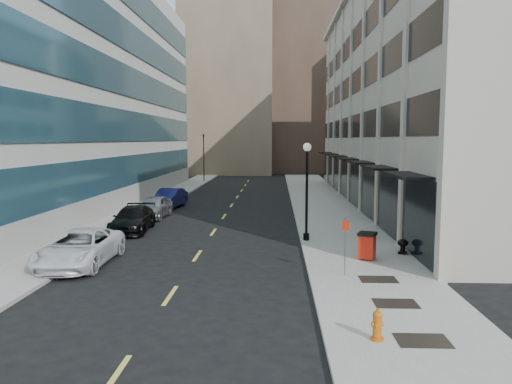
# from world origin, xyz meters

# --- Properties ---
(ground) EXTENTS (160.00, 160.00, 0.00)m
(ground) POSITION_xyz_m (0.00, 0.00, 0.00)
(ground) COLOR black
(ground) RESTS_ON ground
(sidewalk_right) EXTENTS (5.00, 80.00, 0.15)m
(sidewalk_right) POSITION_xyz_m (7.50, 20.00, 0.07)
(sidewalk_right) COLOR gray
(sidewalk_right) RESTS_ON ground
(sidewalk_left) EXTENTS (3.00, 80.00, 0.15)m
(sidewalk_left) POSITION_xyz_m (-6.50, 20.00, 0.07)
(sidewalk_left) COLOR gray
(sidewalk_left) RESTS_ON ground
(building_right) EXTENTS (15.30, 46.50, 18.25)m
(building_right) POSITION_xyz_m (16.94, 26.99, 8.99)
(building_right) COLOR #B1A696
(building_right) RESTS_ON ground
(building_left) EXTENTS (16.14, 46.00, 20.00)m
(building_left) POSITION_xyz_m (-15.95, 27.00, 9.99)
(building_left) COLOR silver
(building_left) RESTS_ON ground
(skyline_tan_near) EXTENTS (14.00, 18.00, 28.00)m
(skyline_tan_near) POSITION_xyz_m (-4.00, 68.00, 14.00)
(skyline_tan_near) COLOR #897259
(skyline_tan_near) RESTS_ON ground
(skyline_brown) EXTENTS (12.00, 16.00, 34.00)m
(skyline_brown) POSITION_xyz_m (8.00, 72.00, 17.00)
(skyline_brown) COLOR brown
(skyline_brown) RESTS_ON ground
(skyline_tan_far) EXTENTS (12.00, 14.00, 22.00)m
(skyline_tan_far) POSITION_xyz_m (-14.00, 78.00, 11.00)
(skyline_tan_far) COLOR #897259
(skyline_tan_far) RESTS_ON ground
(skyline_stone) EXTENTS (10.00, 14.00, 20.00)m
(skyline_stone) POSITION_xyz_m (18.00, 66.00, 10.00)
(skyline_stone) COLOR #B1A696
(skyline_stone) RESTS_ON ground
(grate_near) EXTENTS (1.40, 1.00, 0.01)m
(grate_near) POSITION_xyz_m (7.60, -2.00, 0.15)
(grate_near) COLOR black
(grate_near) RESTS_ON sidewalk_right
(grate_mid) EXTENTS (1.40, 1.00, 0.01)m
(grate_mid) POSITION_xyz_m (7.60, 1.00, 0.15)
(grate_mid) COLOR black
(grate_mid) RESTS_ON sidewalk_right
(grate_far) EXTENTS (1.40, 1.00, 0.01)m
(grate_far) POSITION_xyz_m (7.60, 3.80, 0.15)
(grate_far) COLOR black
(grate_far) RESTS_ON sidewalk_right
(road_centerline) EXTENTS (0.15, 68.20, 0.01)m
(road_centerline) POSITION_xyz_m (0.00, 17.00, 0.01)
(road_centerline) COLOR #D8CC4C
(road_centerline) RESTS_ON ground
(traffic_signal) EXTENTS (0.66, 0.66, 6.98)m
(traffic_signal) POSITION_xyz_m (-5.50, 48.00, 5.72)
(traffic_signal) COLOR black
(traffic_signal) RESTS_ON ground
(car_white_van) EXTENTS (2.58, 5.56, 1.54)m
(car_white_van) POSITION_xyz_m (-4.80, 6.00, 0.77)
(car_white_van) COLOR white
(car_white_van) RESTS_ON ground
(car_black_pickup) EXTENTS (2.32, 5.16, 1.47)m
(car_black_pickup) POSITION_xyz_m (-4.80, 14.00, 0.73)
(car_black_pickup) COLOR black
(car_black_pickup) RESTS_ON ground
(car_silver_sedan) EXTENTS (2.04, 4.62, 1.55)m
(car_silver_sedan) POSITION_xyz_m (-4.80, 19.15, 0.77)
(car_silver_sedan) COLOR gray
(car_silver_sedan) RESTS_ON ground
(car_blue_sedan) EXTENTS (2.26, 4.87, 1.55)m
(car_blue_sedan) POSITION_xyz_m (-4.80, 24.11, 0.77)
(car_blue_sedan) COLOR navy
(car_blue_sedan) RESTS_ON ground
(fire_hydrant) EXTENTS (0.35, 0.35, 0.86)m
(fire_hydrant) POSITION_xyz_m (6.40, -2.00, 0.57)
(fire_hydrant) COLOR orange
(fire_hydrant) RESTS_ON sidewalk_right
(trash_bin) EXTENTS (0.97, 0.97, 1.21)m
(trash_bin) POSITION_xyz_m (7.74, 7.02, 0.80)
(trash_bin) COLOR red
(trash_bin) RESTS_ON sidewalk_right
(lamppost) EXTENTS (0.44, 0.44, 5.24)m
(lamppost) POSITION_xyz_m (5.30, 11.17, 3.23)
(lamppost) COLOR black
(lamppost) RESTS_ON sidewalk_right
(sign_post) EXTENTS (0.27, 0.11, 2.32)m
(sign_post) POSITION_xyz_m (6.40, 4.32, 1.65)
(sign_post) COLOR slate
(sign_post) RESTS_ON sidewalk_right
(urn_planter) EXTENTS (0.50, 0.50, 0.69)m
(urn_planter) POSITION_xyz_m (9.60, 8.16, 0.57)
(urn_planter) COLOR black
(urn_planter) RESTS_ON sidewalk_right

